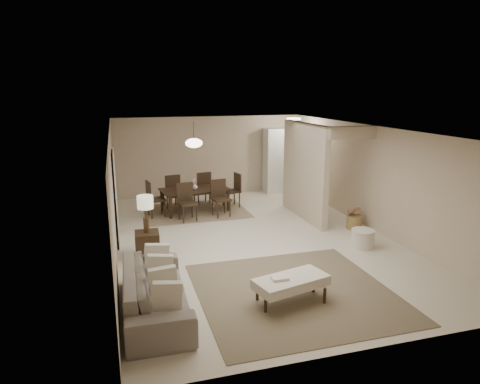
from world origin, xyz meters
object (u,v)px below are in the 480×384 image
object	(u,v)px
side_table	(147,245)
dining_table	(195,200)
pantry_cabinet	(282,160)
sofa	(155,291)
ottoman_bench	(291,282)
round_pouf	(363,239)
wicker_basket	(354,222)

from	to	relation	value
side_table	dining_table	size ratio (longest dim) A/B	0.29
pantry_cabinet	sofa	distance (m)	8.41
ottoman_bench	round_pouf	bearing A→B (deg)	22.87
round_pouf	wicker_basket	size ratio (longest dim) A/B	1.32
pantry_cabinet	side_table	world-z (taller)	pantry_cabinet
ottoman_bench	dining_table	distance (m)	5.61
sofa	wicker_basket	world-z (taller)	sofa
ottoman_bench	dining_table	world-z (taller)	dining_table
round_pouf	wicker_basket	distance (m)	1.29
dining_table	ottoman_bench	bearing A→B (deg)	-93.99
sofa	dining_table	bearing A→B (deg)	-15.36
sofa	ottoman_bench	size ratio (longest dim) A/B	1.83
dining_table	wicker_basket	bearing A→B (deg)	-45.72
sofa	round_pouf	bearing A→B (deg)	-69.96
pantry_cabinet	side_table	size ratio (longest dim) A/B	3.99
sofa	side_table	size ratio (longest dim) A/B	4.52
sofa	wicker_basket	bearing A→B (deg)	-60.30
ottoman_bench	side_table	size ratio (longest dim) A/B	2.46
dining_table	round_pouf	bearing A→B (deg)	-60.97
pantry_cabinet	ottoman_bench	bearing A→B (deg)	-110.59
pantry_cabinet	round_pouf	xyz separation A→B (m)	(-0.25, -5.34, -0.85)
sofa	round_pouf	world-z (taller)	sofa
wicker_basket	dining_table	bearing A→B (deg)	143.55
side_table	round_pouf	world-z (taller)	side_table
ottoman_bench	wicker_basket	size ratio (longest dim) A/B	3.40
sofa	side_table	world-z (taller)	sofa
side_table	round_pouf	size ratio (longest dim) A/B	1.05
round_pouf	wicker_basket	bearing A→B (deg)	66.95
ottoman_bench	round_pouf	size ratio (longest dim) A/B	2.58
ottoman_bench	dining_table	xyz separation A→B (m)	(-0.52, 5.59, -0.02)
ottoman_bench	sofa	bearing A→B (deg)	157.83
side_table	round_pouf	bearing A→B (deg)	-9.53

